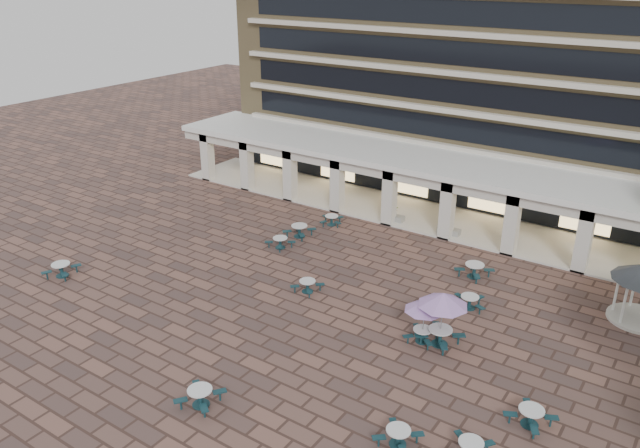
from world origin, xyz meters
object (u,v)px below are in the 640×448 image
at_px(picnic_table_1, 200,396).
at_px(planter_left, 394,214).
at_px(picnic_table_2, 398,436).
at_px(planter_right, 449,228).
at_px(picnic_table_0, 61,269).

height_order(picnic_table_1, planter_left, planter_left).
bearing_deg(picnic_table_1, picnic_table_2, 8.16).
bearing_deg(planter_right, picnic_table_2, -71.97).
bearing_deg(picnic_table_1, picnic_table_0, 155.81).
height_order(picnic_table_2, planter_left, planter_left).
xyz_separation_m(picnic_table_0, picnic_table_2, (22.41, -1.26, -0.04)).
bearing_deg(planter_left, picnic_table_1, -83.08).
xyz_separation_m(picnic_table_1, planter_left, (-2.63, 21.72, 0.13)).
xyz_separation_m(picnic_table_0, planter_left, (12.02, 17.96, 0.12)).
xyz_separation_m(picnic_table_1, planter_right, (1.50, 21.72, 0.03)).
distance_m(picnic_table_0, planter_right, 24.15).
bearing_deg(planter_left, picnic_table_0, -123.80).
bearing_deg(planter_right, planter_left, 180.00).
height_order(picnic_table_0, planter_left, planter_left).
bearing_deg(planter_left, picnic_table_2, -61.61).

